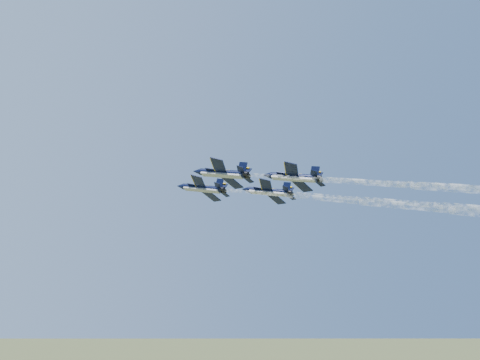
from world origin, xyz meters
TOP-DOWN VIEW (x-y plane):
  - jet_lead at (-7.87, 10.29)m, footprint 9.72×14.35m
  - jet_left at (-12.20, -4.96)m, footprint 9.72×14.35m
  - jet_right at (7.03, 4.39)m, footprint 9.72×14.35m
  - jet_slot at (2.03, -10.71)m, footprint 9.72×14.35m

SIDE VIEW (x-z plane):
  - jet_lead at x=-7.87m, z-range 92.59..97.58m
  - jet_left at x=-12.20m, z-range 92.59..97.58m
  - jet_right at x=7.03m, z-range 92.59..97.58m
  - jet_slot at x=2.03m, z-range 92.59..97.58m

